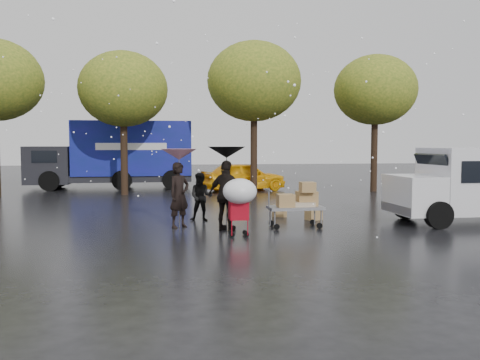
{
  "coord_description": "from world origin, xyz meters",
  "views": [
    {
      "loc": [
        -1.77,
        -13.63,
        2.3
      ],
      "look_at": [
        0.47,
        1.0,
        1.26
      ],
      "focal_mm": 38.0,
      "sensor_mm": 36.0,
      "label": 1
    }
  ],
  "objects": [
    {
      "name": "white_van",
      "position": [
        7.47,
        0.06,
        1.16
      ],
      "size": [
        4.91,
        2.18,
        2.2
      ],
      "color": "silver",
      "rests_on": "ground"
    },
    {
      "name": "shopping_cart",
      "position": [
        0.1,
        -1.32,
        1.06
      ],
      "size": [
        0.84,
        0.84,
        1.46
      ],
      "color": "#9F0918",
      "rests_on": "ground"
    },
    {
      "name": "person_pink",
      "position": [
        -1.32,
        0.41,
        0.9
      ],
      "size": [
        0.78,
        0.75,
        1.81
      ],
      "primitive_type": "imported",
      "rotation": [
        0.0,
        0.0,
        0.67
      ],
      "color": "black",
      "rests_on": "ground"
    },
    {
      "name": "yellow_taxi",
      "position": [
        2.17,
        11.07,
        0.72
      ],
      "size": [
        4.54,
        2.94,
        1.44
      ],
      "primitive_type": "imported",
      "rotation": [
        0.0,
        0.0,
        1.89
      ],
      "color": "#FFB40D",
      "rests_on": "ground"
    },
    {
      "name": "box_ground_far",
      "position": [
        1.91,
        2.08,
        0.18
      ],
      "size": [
        0.54,
        0.47,
        0.36
      ],
      "primitive_type": "cube",
      "rotation": [
        0.0,
        0.0,
        -0.27
      ],
      "color": "olive",
      "rests_on": "ground"
    },
    {
      "name": "person_middle",
      "position": [
        -0.63,
        1.56,
        0.73
      ],
      "size": [
        0.81,
        0.69,
        1.45
      ],
      "primitive_type": "imported",
      "rotation": [
        0.0,
        0.0,
        -0.21
      ],
      "color": "black",
      "rests_on": "ground"
    },
    {
      "name": "umbrella_pink",
      "position": [
        -1.32,
        0.41,
        2.02
      ],
      "size": [
        0.99,
        0.99,
        2.18
      ],
      "color": "#4C4C4C",
      "rests_on": "ground"
    },
    {
      "name": "ground",
      "position": [
        0.0,
        0.0,
        0.0
      ],
      "size": [
        90.0,
        90.0,
        0.0
      ],
      "primitive_type": "plane",
      "color": "black",
      "rests_on": "ground"
    },
    {
      "name": "tree_row",
      "position": [
        -0.47,
        10.0,
        5.02
      ],
      "size": [
        21.6,
        4.4,
        7.12
      ],
      "color": "black",
      "rests_on": "ground"
    },
    {
      "name": "vendor_cart",
      "position": [
        1.94,
        -0.07,
        0.73
      ],
      "size": [
        1.52,
        0.8,
        1.27
      ],
      "color": "slate",
      "rests_on": "ground"
    },
    {
      "name": "blue_truck",
      "position": [
        -4.15,
        13.6,
        1.76
      ],
      "size": [
        8.3,
        2.6,
        3.5
      ],
      "color": "navy",
      "rests_on": "ground"
    },
    {
      "name": "box_ground_near",
      "position": [
        2.77,
        1.22,
        0.2
      ],
      "size": [
        0.53,
        0.48,
        0.39
      ],
      "primitive_type": "cube",
      "rotation": [
        0.0,
        0.0,
        0.36
      ],
      "color": "olive",
      "rests_on": "ground"
    },
    {
      "name": "umbrella_black",
      "position": [
        -0.09,
        -0.29,
        2.09
      ],
      "size": [
        1.0,
        1.0,
        2.24
      ],
      "color": "#4C4C4C",
      "rests_on": "ground"
    },
    {
      "name": "person_black",
      "position": [
        -0.09,
        -0.29,
        0.94
      ],
      "size": [
        1.16,
        1.01,
        1.88
      ],
      "primitive_type": "imported",
      "rotation": [
        0.0,
        0.0,
        2.53
      ],
      "color": "black",
      "rests_on": "ground"
    }
  ]
}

